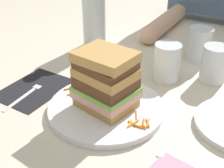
% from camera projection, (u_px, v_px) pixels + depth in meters
% --- Properties ---
extents(ground_plane, '(3.00, 3.00, 0.00)m').
position_uv_depth(ground_plane, '(106.00, 111.00, 0.69)').
color(ground_plane, beige).
extents(main_plate, '(0.26, 0.26, 0.01)m').
position_uv_depth(main_plate, '(105.00, 108.00, 0.68)').
color(main_plate, white).
rests_on(main_plate, ground_plane).
extents(sandwich, '(0.14, 0.13, 0.13)m').
position_uv_depth(sandwich, '(105.00, 81.00, 0.65)').
color(sandwich, tan).
rests_on(sandwich, main_plate).
extents(carrot_shred_0, '(0.01, 0.03, 0.00)m').
position_uv_depth(carrot_shred_0, '(82.00, 90.00, 0.73)').
color(carrot_shred_0, orange).
rests_on(carrot_shred_0, main_plate).
extents(carrot_shred_1, '(0.02, 0.03, 0.00)m').
position_uv_depth(carrot_shred_1, '(73.00, 94.00, 0.72)').
color(carrot_shred_1, orange).
rests_on(carrot_shred_1, main_plate).
extents(carrot_shred_2, '(0.01, 0.02, 0.00)m').
position_uv_depth(carrot_shred_2, '(83.00, 94.00, 0.72)').
color(carrot_shred_2, orange).
rests_on(carrot_shred_2, main_plate).
extents(carrot_shred_3, '(0.01, 0.03, 0.00)m').
position_uv_depth(carrot_shred_3, '(79.00, 90.00, 0.73)').
color(carrot_shred_3, orange).
rests_on(carrot_shred_3, main_plate).
extents(carrot_shred_4, '(0.03, 0.00, 0.00)m').
position_uv_depth(carrot_shred_4, '(81.00, 92.00, 0.72)').
color(carrot_shred_4, orange).
rests_on(carrot_shred_4, main_plate).
extents(carrot_shred_5, '(0.01, 0.02, 0.00)m').
position_uv_depth(carrot_shred_5, '(88.00, 91.00, 0.73)').
color(carrot_shred_5, orange).
rests_on(carrot_shred_5, main_plate).
extents(carrot_shred_6, '(0.02, 0.02, 0.00)m').
position_uv_depth(carrot_shred_6, '(70.00, 89.00, 0.74)').
color(carrot_shred_6, orange).
rests_on(carrot_shred_6, main_plate).
extents(carrot_shred_7, '(0.02, 0.03, 0.00)m').
position_uv_depth(carrot_shred_7, '(72.00, 91.00, 0.73)').
color(carrot_shred_7, orange).
rests_on(carrot_shred_7, main_plate).
extents(carrot_shred_8, '(0.01, 0.02, 0.00)m').
position_uv_depth(carrot_shred_8, '(81.00, 87.00, 0.74)').
color(carrot_shred_8, orange).
rests_on(carrot_shred_8, main_plate).
extents(carrot_shred_9, '(0.02, 0.02, 0.00)m').
position_uv_depth(carrot_shred_9, '(75.00, 88.00, 0.74)').
color(carrot_shred_9, orange).
rests_on(carrot_shred_9, main_plate).
extents(carrot_shred_10, '(0.03, 0.02, 0.00)m').
position_uv_depth(carrot_shred_10, '(141.00, 126.00, 0.61)').
color(carrot_shred_10, orange).
rests_on(carrot_shred_10, main_plate).
extents(carrot_shred_11, '(0.03, 0.01, 0.00)m').
position_uv_depth(carrot_shred_11, '(135.00, 124.00, 0.62)').
color(carrot_shred_11, orange).
rests_on(carrot_shred_11, main_plate).
extents(carrot_shred_12, '(0.01, 0.02, 0.00)m').
position_uv_depth(carrot_shred_12, '(143.00, 122.00, 0.62)').
color(carrot_shred_12, orange).
rests_on(carrot_shred_12, main_plate).
extents(carrot_shred_13, '(0.01, 0.03, 0.00)m').
position_uv_depth(carrot_shred_13, '(134.00, 123.00, 0.62)').
color(carrot_shred_13, orange).
rests_on(carrot_shred_13, main_plate).
extents(carrot_shred_14, '(0.01, 0.02, 0.00)m').
position_uv_depth(carrot_shred_14, '(130.00, 124.00, 0.62)').
color(carrot_shred_14, orange).
rests_on(carrot_shred_14, main_plate).
extents(carrot_shred_15, '(0.02, 0.01, 0.00)m').
position_uv_depth(carrot_shred_15, '(142.00, 128.00, 0.61)').
color(carrot_shred_15, orange).
rests_on(carrot_shred_15, main_plate).
extents(carrot_shred_16, '(0.02, 0.03, 0.00)m').
position_uv_depth(carrot_shred_16, '(137.00, 115.00, 0.65)').
color(carrot_shred_16, orange).
rests_on(carrot_shred_16, main_plate).
extents(carrot_shred_17, '(0.02, 0.02, 0.00)m').
position_uv_depth(carrot_shred_17, '(148.00, 122.00, 0.62)').
color(carrot_shred_17, orange).
rests_on(carrot_shred_17, main_plate).
extents(carrot_shred_18, '(0.01, 0.03, 0.00)m').
position_uv_depth(carrot_shred_18, '(147.00, 124.00, 0.62)').
color(carrot_shred_18, orange).
rests_on(carrot_shred_18, main_plate).
extents(napkin_dark, '(0.14, 0.18, 0.00)m').
position_uv_depth(napkin_dark, '(35.00, 88.00, 0.77)').
color(napkin_dark, black).
rests_on(napkin_dark, ground_plane).
extents(fork, '(0.02, 0.17, 0.00)m').
position_uv_depth(fork, '(29.00, 92.00, 0.75)').
color(fork, silver).
rests_on(fork, napkin_dark).
extents(knife, '(0.04, 0.20, 0.00)m').
position_uv_depth(knife, '(171.00, 127.00, 0.63)').
color(knife, silver).
rests_on(knife, ground_plane).
extents(juice_glass, '(0.07, 0.07, 0.10)m').
position_uv_depth(juice_glass, '(167.00, 64.00, 0.79)').
color(juice_glass, white).
rests_on(juice_glass, ground_plane).
extents(water_bottle, '(0.07, 0.07, 0.24)m').
position_uv_depth(water_bottle, '(94.00, 14.00, 0.95)').
color(water_bottle, silver).
rests_on(water_bottle, ground_plane).
extents(empty_tumbler_0, '(0.07, 0.07, 0.10)m').
position_uv_depth(empty_tumbler_0, '(199.00, 44.00, 0.89)').
color(empty_tumbler_0, silver).
rests_on(empty_tumbler_0, ground_plane).
extents(empty_tumbler_1, '(0.07, 0.07, 0.10)m').
position_uv_depth(empty_tumbler_1, '(214.00, 64.00, 0.78)').
color(empty_tumbler_1, silver).
rests_on(empty_tumbler_1, ground_plane).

